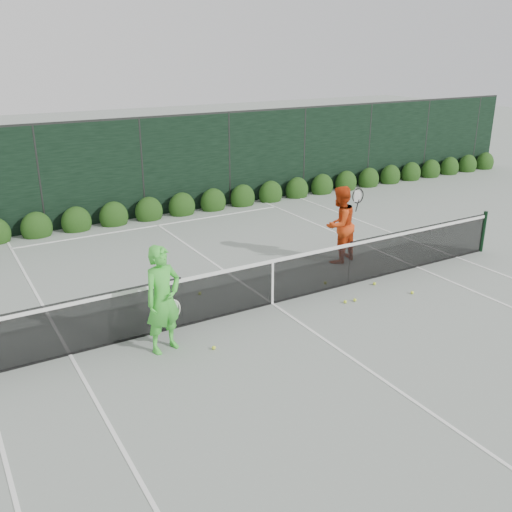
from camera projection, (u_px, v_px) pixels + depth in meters
ground at (272, 304)px, 11.79m from camera, size 80.00×80.00×0.00m
tennis_net at (271, 280)px, 11.59m from camera, size 12.90×0.10×1.07m
player_woman at (163, 299)px, 9.70m from camera, size 0.79×0.62×1.92m
player_man at (340, 225)px, 13.80m from camera, size 1.08×0.94×1.89m
court_lines at (272, 304)px, 11.79m from camera, size 11.03×23.83×0.01m
windscreen_fence at (363, 280)px, 9.07m from camera, size 32.00×21.07×3.06m
hedge_row at (149, 212)px, 17.49m from camera, size 31.66×0.65×0.94m
tennis_balls at (321, 299)px, 11.95m from camera, size 4.82×2.35×0.07m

